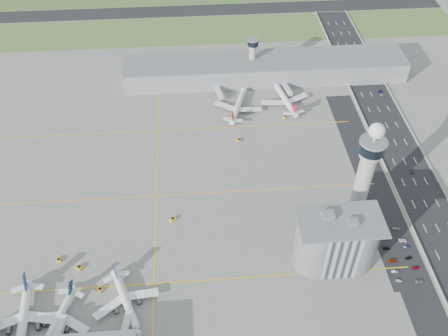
{
  "coord_description": "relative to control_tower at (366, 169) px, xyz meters",
  "views": [
    {
      "loc": [
        -15.8,
        -171.65,
        214.28
      ],
      "look_at": [
        0.0,
        35.0,
        15.0
      ],
      "focal_mm": 40.0,
      "sensor_mm": 36.0,
      "label": 1
    }
  ],
  "objects": [
    {
      "name": "jet_bridge_far_1",
      "position": [
        -20.0,
        124.0,
        -32.19
      ],
      "size": [
        5.39,
        14.31,
        5.7
      ],
      "primitive_type": null,
      "rotation": [
        0.0,
        0.0,
        -1.4
      ],
      "color": "silver",
      "rests_on": "ground"
    },
    {
      "name": "admin_building",
      "position": [
        -20.01,
        -30.0,
        -19.74
      ],
      "size": [
        42.0,
        24.0,
        33.5
      ],
      "color": "#B2B2B7",
      "rests_on": "ground"
    },
    {
      "name": "jet_bridge_far_0",
      "position": [
        -70.0,
        124.0,
        -32.19
      ],
      "size": [
        5.39,
        14.31,
        5.7
      ],
      "primitive_type": null,
      "rotation": [
        0.0,
        0.0,
        -1.4
      ],
      "color": "silver",
      "rests_on": "ground"
    },
    {
      "name": "runway",
      "position": [
        -92.0,
        254.0,
        -34.98
      ],
      "size": [
        480.0,
        22.0,
        0.1
      ],
      "primitive_type": "cube",
      "color": "black",
      "rests_on": "ground"
    },
    {
      "name": "taxiway_line_h_1",
      "position": [
        -112.0,
        22.0,
        -35.04
      ],
      "size": [
        260.0,
        0.6,
        0.01
      ],
      "primitive_type": "cube",
      "color": "yellow",
      "rests_on": "ground"
    },
    {
      "name": "car_lot_0",
      "position": [
        10.46,
        -45.92,
        -34.48
      ],
      "size": [
        3.46,
        1.82,
        1.12
      ],
      "primitive_type": "imported",
      "rotation": [
        0.0,
        0.0,
        1.41
      ],
      "color": "silver",
      "rests_on": "ground"
    },
    {
      "name": "tug_3",
      "position": [
        -102.59,
        2.66,
        -34.04
      ],
      "size": [
        4.16,
        4.02,
        2.0
      ],
      "primitive_type": null,
      "rotation": [
        0.0,
        0.0,
        2.26
      ],
      "color": "yellow",
      "rests_on": "ground"
    },
    {
      "name": "car_lot_8",
      "position": [
        19.97,
        -32.82,
        -34.43
      ],
      "size": [
        3.77,
        2.0,
        1.22
      ],
      "primitive_type": "imported",
      "rotation": [
        0.0,
        0.0,
        1.73
      ],
      "color": "black",
      "rests_on": "ground"
    },
    {
      "name": "terminal_pier",
      "position": [
        -32.0,
        140.0,
        -27.14
      ],
      "size": [
        210.0,
        32.0,
        15.8
      ],
      "color": "gray",
      "rests_on": "ground"
    },
    {
      "name": "car_lot_10",
      "position": [
        20.8,
        -21.42,
        -34.41
      ],
      "size": [
        4.81,
        2.75,
        1.27
      ],
      "primitive_type": "imported",
      "rotation": [
        0.0,
        0.0,
        1.42
      ],
      "color": "silver",
      "rests_on": "ground"
    },
    {
      "name": "ground",
      "position": [
        -72.0,
        -8.0,
        -35.04
      ],
      "size": [
        1000.0,
        1000.0,
        0.0
      ],
      "primitive_type": "plane",
      "color": "gray"
    },
    {
      "name": "car_lot_1",
      "position": [
        10.23,
        -40.46,
        -34.45
      ],
      "size": [
        3.6,
        1.27,
        1.18
      ],
      "primitive_type": "imported",
      "rotation": [
        0.0,
        0.0,
        1.58
      ],
      "color": "#94979A",
      "rests_on": "ground"
    },
    {
      "name": "car_lot_2",
      "position": [
        11.1,
        -33.95,
        -34.45
      ],
      "size": [
        4.3,
        2.07,
        1.18
      ],
      "primitive_type": "imported",
      "rotation": [
        0.0,
        0.0,
        1.54
      ],
      "color": "maroon",
      "rests_on": "ground"
    },
    {
      "name": "car_lot_6",
      "position": [
        20.44,
        -47.13,
        -34.44
      ],
      "size": [
        4.5,
        2.47,
        1.19
      ],
      "primitive_type": "imported",
      "rotation": [
        0.0,
        0.0,
        1.69
      ],
      "color": "slate",
      "rests_on": "ground"
    },
    {
      "name": "airplane_far_a",
      "position": [
        -56.4,
        101.74,
        -29.38
      ],
      "size": [
        45.05,
        48.98,
        11.32
      ],
      "primitive_type": null,
      "rotation": [
        0.0,
        0.0,
        1.26
      ],
      "color": "white",
      "rests_on": "ground"
    },
    {
      "name": "airplane_near_c",
      "position": [
        -124.55,
        -49.73,
        -29.61
      ],
      "size": [
        45.02,
        48.25,
        10.85
      ],
      "primitive_type": null,
      "rotation": [
        0.0,
        0.0,
        -1.19
      ],
      "color": "white",
      "rests_on": "ground"
    },
    {
      "name": "car_hw_1",
      "position": [
        44.12,
        29.75,
        -34.44
      ],
      "size": [
        1.75,
        3.79,
        1.21
      ],
      "primitive_type": "imported",
      "rotation": [
        0.0,
        0.0,
        -0.13
      ],
      "color": "black",
      "rests_on": "ground"
    },
    {
      "name": "tug_2",
      "position": [
        -138.48,
        -39.89,
        -34.15
      ],
      "size": [
        3.67,
        3.67,
        1.79
      ],
      "primitive_type": null,
      "rotation": [
        0.0,
        0.0,
        0.78
      ],
      "color": "orange",
      "rests_on": "ground"
    },
    {
      "name": "tug_4",
      "position": [
        -59.14,
        67.4,
        -34.22
      ],
      "size": [
        2.99,
        3.4,
        1.65
      ],
      "primitive_type": null,
      "rotation": [
        0.0,
        0.0,
        -2.69
      ],
      "color": "orange",
      "rests_on": "ground"
    },
    {
      "name": "car_lot_4",
      "position": [
        11.77,
        -19.29,
        -34.44
      ],
      "size": [
        3.57,
        1.46,
        1.21
      ],
      "primitive_type": "imported",
      "rotation": [
        0.0,
        0.0,
        1.58
      ],
      "color": "navy",
      "rests_on": "ground"
    },
    {
      "name": "tug_1",
      "position": [
        -150.39,
        -26.01,
        -34.09
      ],
      "size": [
        3.94,
        3.79,
        1.89
      ],
      "primitive_type": null,
      "rotation": [
        0.0,
        0.0,
        -2.25
      ],
      "color": "gold",
      "rests_on": "ground"
    },
    {
      "name": "tug_5",
      "position": [
        -24.88,
        89.55,
        -34.14
      ],
      "size": [
        3.68,
        3.74,
        1.81
      ],
      "primitive_type": null,
      "rotation": [
        0.0,
        0.0,
        -0.74
      ],
      "color": "yellow",
      "rests_on": "ground"
    },
    {
      "name": "parking_lot",
      "position": [
        16.0,
        -30.0,
        -34.99
      ],
      "size": [
        20.0,
        44.0,
        0.1
      ],
      "primitive_type": "cube",
      "color": "black",
      "rests_on": "ground"
    },
    {
      "name": "taxiway_line_h_0",
      "position": [
        -112.0,
        -38.0,
        -35.04
      ],
      "size": [
        260.0,
        0.6,
        0.01
      ],
      "primitive_type": "cube",
      "color": "yellow",
      "rests_on": "ground"
    },
    {
      "name": "car_lot_9",
      "position": [
        21.36,
        -25.92,
        -34.5
      ],
      "size": [
        3.36,
        1.34,
        1.09
      ],
      "primitive_type": "imported",
      "rotation": [
        0.0,
        0.0,
        1.63
      ],
      "color": "navy",
      "rests_on": "ground"
    },
    {
      "name": "barrier_left",
      "position": [
        29.0,
        -8.0,
        -34.44
      ],
      "size": [
        0.6,
        500.0,
        1.2
      ],
      "primitive_type": "cube",
      "color": "#9E9E99",
      "rests_on": "ground"
    },
    {
      "name": "car_lot_3",
      "position": [
        10.55,
        -25.81,
        -34.45
      ],
      "size": [
        4.29,
        2.22,
        1.19
      ],
      "primitive_type": "imported",
      "rotation": [
        0.0,
        0.0,
        1.43
      ],
      "color": "black",
      "rests_on": "ground"
    },
    {
      "name": "taxiway_line_h_2",
      "position": [
        -112.0,
        82.0,
        -35.04
      ],
      "size": [
        260.0,
        0.6,
        0.01
      ],
      "primitive_type": "cube",
      "color": "yellow",
      "rests_on": "ground"
    },
    {
      "name": "airplane_far_b",
      "position": [
        -22.47,
        107.62,
        -29.08
      ],
      "size": [
        44.21,
        49.13,
        11.91
      ],
      "primitive_type": null,
      "rotation": [
        0.0,
        0.0,
        1.78
      ],
      "color": "white",
      "rests_on": "ground"
    },
    {
      "name": "taxiway_line_v",
      "position": [
        -112.0,
        22.0,
        -35.04
      ],
      "size": [
        0.6,
        260.0,
        0.01
      ],
      "primitive_type": "cube",
      "color": "yellow",
      "rests_on": "ground"
    },
    {
      "name": "car_hw_2",
      "position": [
        50.05,
        114.23,
        -34.4
      ],
      "size": [
        2.65,
        4.84,
        1.29
      ],
      "primitive_type": "imported",
      "rotation": [
        0.0,
        0.0,
        -0.12
      ],
      "color": "navy",
      "rests_on": "ground"
    },
    {
      "name": "highway",
      "position": [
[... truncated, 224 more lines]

